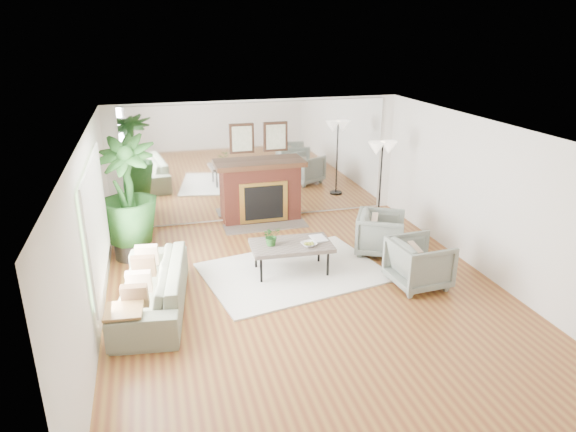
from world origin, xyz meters
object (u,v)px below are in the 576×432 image
object	(u,v)px
armchair_front	(419,263)
floor_lamp	(382,155)
armchair_back	(381,233)
side_table	(124,315)
fireplace	(262,191)
coffee_table	(291,246)
sofa	(152,287)
potted_ficus	(127,195)

from	to	relation	value
armchair_front	floor_lamp	distance (m)	2.70
armchair_front	floor_lamp	bearing A→B (deg)	-13.70
armchair_back	side_table	xyz separation A→B (m)	(-4.35, -1.80, 0.06)
armchair_front	side_table	size ratio (longest dim) A/B	1.61
side_table	floor_lamp	xyz separation A→B (m)	(4.83, 2.92, 1.08)
armchair_back	floor_lamp	bearing A→B (deg)	5.11
fireplace	armchair_front	size ratio (longest dim) A/B	2.42
coffee_table	sofa	distance (m)	2.33
coffee_table	fireplace	bearing A→B (deg)	88.63
coffee_table	side_table	xyz separation A→B (m)	(-2.59, -1.45, -0.04)
armchair_front	floor_lamp	world-z (taller)	floor_lamp
fireplace	coffee_table	xyz separation A→B (m)	(-0.06, -2.49, -0.18)
side_table	floor_lamp	distance (m)	5.74
fireplace	floor_lamp	size ratio (longest dim) A/B	1.15
armchair_back	side_table	bearing A→B (deg)	140.64
side_table	floor_lamp	world-z (taller)	floor_lamp
coffee_table	sofa	size ratio (longest dim) A/B	0.59
armchair_front	potted_ficus	world-z (taller)	potted_ficus
sofa	armchair_back	xyz separation A→B (m)	(4.01, 0.93, 0.04)
coffee_table	potted_ficus	xyz separation A→B (m)	(-2.54, 1.36, 0.67)
coffee_table	side_table	world-z (taller)	same
side_table	floor_lamp	bearing A→B (deg)	31.15
sofa	potted_ficus	size ratio (longest dim) A/B	1.07
fireplace	potted_ficus	size ratio (longest dim) A/B	0.95
fireplace	sofa	bearing A→B (deg)	-126.96
side_table	sofa	bearing A→B (deg)	68.68
armchair_front	potted_ficus	bearing A→B (deg)	58.23
coffee_table	armchair_front	size ratio (longest dim) A/B	1.60
armchair_back	side_table	size ratio (longest dim) A/B	1.59
fireplace	armchair_back	distance (m)	2.75
sofa	armchair_back	distance (m)	4.12
fireplace	armchair_back	size ratio (longest dim) A/B	2.45
coffee_table	floor_lamp	distance (m)	2.87
armchair_front	side_table	bearing A→B (deg)	92.62
armchair_back	potted_ficus	size ratio (longest dim) A/B	0.39
fireplace	sofa	distance (m)	3.85
floor_lamp	armchair_back	bearing A→B (deg)	-113.04
fireplace	armchair_front	xyz separation A→B (m)	(1.76, -3.44, -0.27)
sofa	coffee_table	bearing A→B (deg)	111.87
side_table	potted_ficus	world-z (taller)	potted_ficus
potted_ficus	fireplace	bearing A→B (deg)	23.60
fireplace	coffee_table	world-z (taller)	fireplace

